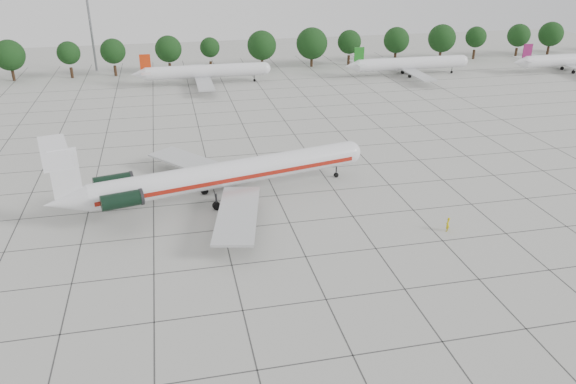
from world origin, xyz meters
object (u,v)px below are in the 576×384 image
bg_airliner_c (205,72)px  bg_airliner_e (572,60)px  ground_crew (448,224)px  floodlight_mast (89,13)px  main_airliner (214,176)px  bg_airliner_d (410,64)px

bg_airliner_c → bg_airliner_e: (91.53, -6.68, 0.00)m
ground_crew → bg_airliner_c: 80.66m
bg_airliner_e → bg_airliner_c: bearing=175.8°
ground_crew → floodlight_mast: floodlight_mast is taller
ground_crew → bg_airliner_c: size_ratio=0.06×
ground_crew → bg_airliner_c: bearing=-117.9°
bg_airliner_c → floodlight_mast: floodlight_mast is taller
bg_airliner_e → floodlight_mast: (-117.61, 26.90, 11.37)m
main_airliner → floodlight_mast: size_ratio=1.64×
floodlight_mast → bg_airliner_c: bearing=-37.8°
bg_airliner_e → floodlight_mast: floodlight_mast is taller
main_airliner → ground_crew: main_airliner is taller
main_airliner → bg_airliner_e: bearing=17.9°
bg_airliner_c → floodlight_mast: size_ratio=1.11×
floodlight_mast → ground_crew: bearing=-64.1°
main_airliner → bg_airliner_d: main_airliner is taller
ground_crew → main_airliner: bearing=-72.2°
bg_airliner_d → floodlight_mast: (-75.77, 22.29, 11.37)m
ground_crew → bg_airliner_d: size_ratio=0.06×
ground_crew → floodlight_mast: 109.70m
bg_airliner_e → main_airliner: bearing=-149.3°
bg_airliner_d → main_airliner: bearing=-131.2°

